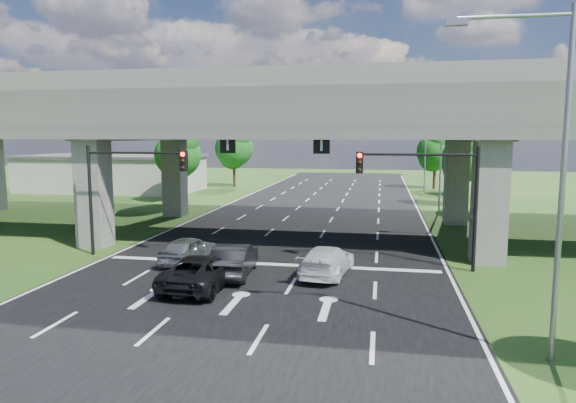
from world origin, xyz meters
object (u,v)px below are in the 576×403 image
(car_dark, at_px, (234,260))
(car_trailing, at_px, (202,271))
(streetlight_beyond, at_px, (422,142))
(streetlight_far, at_px, (436,144))
(signal_left, at_px, (126,179))
(car_silver, at_px, (189,250))
(signal_right, at_px, (429,184))
(streetlight_near, at_px, (549,159))
(car_white, at_px, (327,261))

(car_dark, xyz_separation_m, car_trailing, (-0.83, -2.07, -0.04))
(streetlight_beyond, distance_m, car_dark, 40.77)
(car_trailing, bearing_deg, streetlight_far, -114.25)
(signal_left, relative_size, car_silver, 1.48)
(signal_right, bearing_deg, car_silver, -175.45)
(streetlight_far, relative_size, car_dark, 2.19)
(signal_right, bearing_deg, car_dark, -162.45)
(signal_left, height_order, streetlight_near, streetlight_near)
(car_white, bearing_deg, streetlight_far, -99.71)
(signal_left, relative_size, car_trailing, 1.17)
(signal_left, bearing_deg, car_dark, -22.69)
(streetlight_near, distance_m, car_white, 11.75)
(streetlight_far, relative_size, streetlight_beyond, 1.00)
(car_silver, distance_m, car_dark, 3.49)
(signal_left, height_order, streetlight_beyond, streetlight_beyond)
(car_trailing, bearing_deg, car_silver, -60.34)
(signal_left, distance_m, streetlight_near, 20.56)
(signal_right, height_order, signal_left, same)
(car_white, bearing_deg, car_silver, -0.41)
(signal_right, relative_size, car_dark, 1.31)
(streetlight_beyond, relative_size, car_trailing, 1.95)
(streetlight_near, distance_m, car_trailing, 14.00)
(signal_right, bearing_deg, car_white, -157.07)
(streetlight_near, relative_size, streetlight_far, 1.00)
(car_dark, xyz_separation_m, car_white, (4.23, 0.84, -0.07))
(streetlight_near, height_order, streetlight_beyond, same)
(car_silver, relative_size, car_trailing, 0.79)
(streetlight_far, xyz_separation_m, car_silver, (-14.13, -21.00, -5.13))
(signal_right, xyz_separation_m, streetlight_far, (2.27, 20.06, 1.66))
(streetlight_far, bearing_deg, signal_left, -131.78)
(signal_right, distance_m, car_silver, 12.39)
(streetlight_near, height_order, streetlight_far, same)
(streetlight_far, bearing_deg, car_white, -107.51)
(streetlight_near, bearing_deg, car_white, 131.13)
(streetlight_near, xyz_separation_m, streetlight_far, (0.00, 30.00, 0.00))
(streetlight_beyond, relative_size, car_white, 2.14)
(signal_left, relative_size, streetlight_beyond, 0.60)
(streetlight_near, height_order, car_silver, streetlight_near)
(signal_right, height_order, car_trailing, signal_right)
(car_dark, relative_size, car_white, 0.98)
(streetlight_far, bearing_deg, car_trailing, -115.71)
(car_dark, bearing_deg, signal_right, -167.41)
(car_silver, bearing_deg, signal_right, -168.09)
(car_white, bearing_deg, car_dark, 19.01)
(streetlight_beyond, xyz_separation_m, car_white, (-6.95, -38.04, -5.14))
(signal_right, relative_size, car_trailing, 1.17)
(signal_right, xyz_separation_m, streetlight_beyond, (2.27, 36.06, 1.66))
(signal_right, distance_m, signal_left, 15.65)
(streetlight_far, distance_m, car_dark, 25.96)
(signal_right, distance_m, streetlight_beyond, 36.17)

